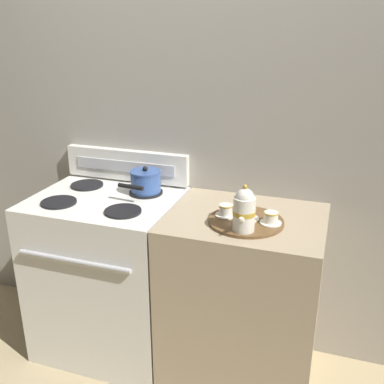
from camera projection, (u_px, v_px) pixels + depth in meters
ground_plane at (173, 356)px, 2.58m from camera, size 6.00×6.00×0.00m
wall_back at (192, 157)px, 2.49m from camera, size 6.00×0.05×2.20m
stove at (109, 274)px, 2.53m from camera, size 0.76×0.64×0.94m
control_panel at (127, 165)px, 2.59m from camera, size 0.75×0.05×0.18m
side_counter at (242, 300)px, 2.31m from camera, size 0.75×0.61×0.93m
saucepan at (145, 181)px, 2.41m from camera, size 0.17×0.25×0.14m
serving_tray at (246, 221)px, 2.08m from camera, size 0.35×0.35×0.01m
teapot at (244, 210)px, 1.94m from camera, size 0.10×0.16×0.21m
teacup_left at (226, 210)px, 2.11m from camera, size 0.10×0.10×0.06m
teacup_right at (249, 214)px, 2.07m from camera, size 0.10×0.10×0.06m
teacup_front at (271, 218)px, 2.03m from camera, size 0.10×0.10×0.06m
creamer_jug at (245, 203)px, 2.16m from camera, size 0.07×0.07×0.08m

